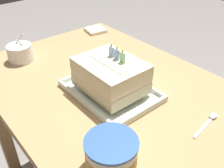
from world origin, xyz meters
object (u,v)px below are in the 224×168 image
foil_tray (111,91)px  serving_spoon_near_tray (211,119)px  birthday_cake (111,75)px  napkin_pile (96,30)px  ice_cream_tub (111,155)px  bowl_stack (20,53)px

foil_tray → serving_spoon_near_tray: 0.36m
birthday_cake → napkin_pile: bearing=148.6°
birthday_cake → foil_tray: bearing=-90.0°
ice_cream_tub → napkin_pile: size_ratio=1.17×
ice_cream_tub → napkin_pile: 0.96m
foil_tray → ice_cream_tub: bearing=-39.2°
serving_spoon_near_tray → birthday_cake: bearing=-154.8°
ice_cream_tub → birthday_cake: bearing=140.8°
foil_tray → ice_cream_tub: size_ratio=2.46×
serving_spoon_near_tray → napkin_pile: 0.87m
bowl_stack → serving_spoon_near_tray: 0.85m
foil_tray → ice_cream_tub: 0.34m
ice_cream_tub → foil_tray: bearing=140.8°
foil_tray → birthday_cake: (0.00, 0.00, 0.07)m
foil_tray → birthday_cake: birthday_cake is taller
foil_tray → serving_spoon_near_tray: bearing=25.3°
bowl_stack → serving_spoon_near_tray: bowl_stack is taller
foil_tray → bowl_stack: bearing=-162.0°
foil_tray → serving_spoon_near_tray: foil_tray is taller
ice_cream_tub → serving_spoon_near_tray: 0.38m
birthday_cake → ice_cream_tub: 0.34m
foil_tray → bowl_stack: 0.49m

